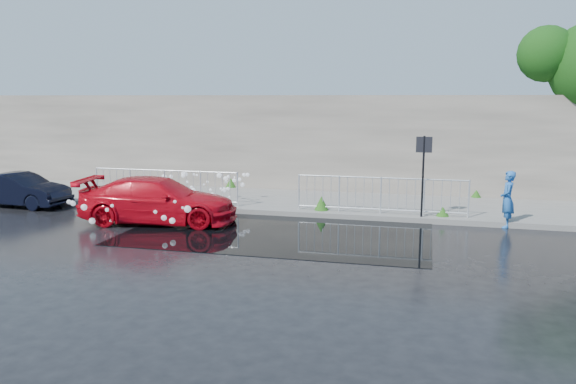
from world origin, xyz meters
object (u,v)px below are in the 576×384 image
object	(u,v)px
sign_post	(423,163)
person	(507,199)
red_car	(158,200)
dark_car	(20,190)

from	to	relation	value
sign_post	person	size ratio (longest dim) A/B	1.58
sign_post	person	bearing A→B (deg)	-2.49
red_car	dark_car	distance (m)	5.69
sign_post	red_car	distance (m)	7.67
sign_post	dark_car	xyz separation A→B (m)	(-12.94, -0.78, -1.17)
red_car	person	world-z (taller)	person
sign_post	person	world-z (taller)	sign_post
sign_post	red_car	size ratio (longest dim) A/B	0.55
dark_car	red_car	bearing A→B (deg)	-97.91
sign_post	person	xyz separation A→B (m)	(2.30, -0.10, -0.93)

